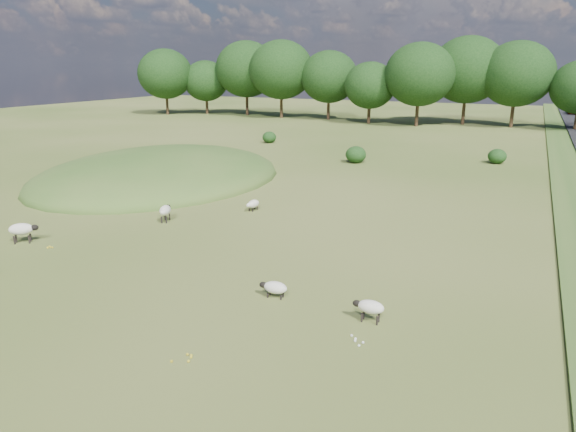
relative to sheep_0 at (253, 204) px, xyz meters
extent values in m
plane|color=#385119|center=(1.68, 12.79, -0.39)|extent=(160.00, 160.00, 0.00)
ellipsoid|color=#33561E|center=(-10.32, 4.79, -0.39)|extent=(16.00, 20.00, 4.00)
cylinder|color=black|center=(-41.28, 45.36, 1.50)|extent=(0.44, 0.44, 3.77)
ellipsoid|color=black|center=(-41.28, 45.36, 6.11)|extent=(8.81, 8.81, 7.93)
cylinder|color=black|center=(-35.94, 49.02, 1.17)|extent=(0.44, 0.44, 3.12)
ellipsoid|color=black|center=(-35.94, 49.02, 4.99)|extent=(7.28, 7.28, 6.55)
cylinder|color=black|center=(-28.86, 50.14, 1.72)|extent=(0.44, 0.44, 4.21)
ellipsoid|color=black|center=(-28.86, 50.14, 6.86)|extent=(9.83, 9.83, 8.84)
cylinder|color=black|center=(-21.75, 48.34, 1.70)|extent=(0.44, 0.44, 4.18)
ellipsoid|color=black|center=(-21.75, 48.34, 6.81)|extent=(9.75, 9.75, 8.78)
cylinder|color=black|center=(-14.26, 49.04, 1.41)|extent=(0.44, 0.44, 3.61)
ellipsoid|color=black|center=(-14.26, 49.04, 5.82)|extent=(8.41, 8.41, 7.57)
cylinder|color=black|center=(-7.14, 46.23, 1.12)|extent=(0.44, 0.44, 3.02)
ellipsoid|color=black|center=(-7.14, 46.23, 4.81)|extent=(7.04, 7.04, 6.34)
cylinder|color=black|center=(-0.40, 45.78, 1.56)|extent=(0.44, 0.44, 3.90)
ellipsoid|color=black|center=(-0.40, 45.78, 6.32)|extent=(9.09, 9.09, 8.18)
cylinder|color=black|center=(4.93, 50.69, 1.72)|extent=(0.44, 0.44, 4.22)
ellipsoid|color=black|center=(4.93, 50.69, 6.88)|extent=(9.85, 9.85, 8.86)
cylinder|color=black|center=(11.13, 49.74, 1.58)|extent=(0.44, 0.44, 3.94)
ellipsoid|color=black|center=(11.13, 49.74, 6.40)|extent=(9.20, 9.20, 8.28)
ellipsoid|color=black|center=(0.61, 16.59, 0.31)|extent=(1.71, 1.71, 1.40)
ellipsoid|color=black|center=(11.34, 21.24, 0.22)|extent=(1.50, 1.50, 1.22)
ellipsoid|color=black|center=(-11.18, 23.71, 0.21)|extent=(1.45, 1.45, 1.19)
ellipsoid|color=#BCB49C|center=(0.00, 0.03, 0.00)|extent=(0.54, 0.92, 0.45)
ellipsoid|color=silver|center=(-0.04, -0.44, 0.03)|extent=(0.24, 0.30, 0.23)
cylinder|color=black|center=(0.09, -0.23, -0.31)|extent=(0.06, 0.06, 0.16)
cylinder|color=black|center=(-0.13, -0.21, -0.31)|extent=(0.06, 0.06, 0.16)
cylinder|color=black|center=(0.14, 0.28, -0.31)|extent=(0.06, 0.06, 0.16)
cylinder|color=black|center=(-0.08, 0.30, -0.31)|extent=(0.06, 0.06, 0.16)
ellipsoid|color=#BCB49C|center=(-6.95, -9.31, 0.28)|extent=(1.20, 1.10, 0.55)
ellipsoid|color=black|center=(-6.48, -8.96, 0.32)|extent=(0.44, 0.42, 0.28)
cylinder|color=black|center=(-6.78, -9.01, -0.19)|extent=(0.08, 0.08, 0.39)
cylinder|color=black|center=(-6.62, -9.23, -0.19)|extent=(0.08, 0.08, 0.39)
cylinder|color=black|center=(-7.28, -9.39, -0.19)|extent=(0.08, 0.08, 0.39)
cylinder|color=black|center=(-7.11, -9.60, -0.19)|extent=(0.08, 0.08, 0.39)
ellipsoid|color=#BCB49C|center=(9.70, -9.84, 0.14)|extent=(0.86, 0.46, 0.44)
ellipsoid|color=black|center=(9.24, -9.85, 0.17)|extent=(0.28, 0.21, 0.22)
cylinder|color=black|center=(9.46, -9.95, -0.23)|extent=(0.06, 0.06, 0.31)
cylinder|color=black|center=(9.46, -9.74, -0.23)|extent=(0.06, 0.06, 0.31)
cylinder|color=black|center=(9.95, -9.95, -0.23)|extent=(0.06, 0.06, 0.31)
cylinder|color=black|center=(9.95, -9.74, -0.23)|extent=(0.06, 0.06, 0.31)
ellipsoid|color=#BCB49C|center=(-3.11, -3.80, 0.23)|extent=(0.84, 1.11, 0.51)
ellipsoid|color=black|center=(-3.30, -3.30, 0.26)|extent=(0.34, 0.39, 0.25)
cylinder|color=black|center=(-3.33, -3.58, -0.21)|extent=(0.07, 0.07, 0.36)
cylinder|color=black|center=(-3.10, -3.49, -0.21)|extent=(0.07, 0.07, 0.36)
cylinder|color=black|center=(-3.12, -4.12, -0.21)|extent=(0.07, 0.07, 0.36)
cylinder|color=black|center=(-2.89, -4.03, -0.21)|extent=(0.07, 0.07, 0.36)
ellipsoid|color=#BCB49C|center=(6.17, -9.52, -0.01)|extent=(0.89, 0.52, 0.44)
ellipsoid|color=black|center=(5.71, -9.56, 0.02)|extent=(0.29, 0.23, 0.22)
cylinder|color=black|center=(5.93, -9.65, -0.31)|extent=(0.06, 0.06, 0.16)
cylinder|color=black|center=(5.91, -9.44, -0.31)|extent=(0.06, 0.06, 0.16)
cylinder|color=black|center=(6.43, -9.61, -0.31)|extent=(0.06, 0.06, 0.16)
cylinder|color=black|center=(6.41, -9.40, -0.31)|extent=(0.06, 0.06, 0.16)
imported|color=maroon|center=(19.78, 72.30, 0.54)|extent=(2.26, 4.90, 1.36)
camera|label=1|loc=(13.61, -24.27, 7.47)|focal=32.00mm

